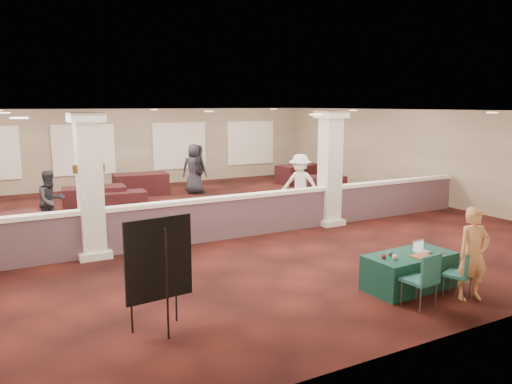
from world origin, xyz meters
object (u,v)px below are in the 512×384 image
easel_board (159,260)px  far_table_back_left (95,199)px  conf_chair_main (463,271)px  attendee_d (194,169)px  far_table_front_right (321,185)px  attendee_a (51,201)px  far_table_front_left (1,231)px  attendee_b (300,184)px  conf_chair_side (424,276)px  far_table_front_center (121,202)px  attendee_c (199,169)px  far_table_back_right (299,174)px  woman (473,254)px  far_table_back_center (141,184)px  near_table (409,271)px

easel_board → far_table_back_left: bearing=78.8°
conf_chair_main → attendee_d: (-0.24, 12.08, 0.46)m
far_table_front_right → attendee_a: bearing=-174.0°
attendee_d → conf_chair_main: bearing=122.0°
far_table_front_left → attendee_b: size_ratio=0.99×
far_table_front_right → attendee_b: size_ratio=0.95×
far_table_front_right → attendee_d: (-4.07, 2.55, 0.60)m
conf_chair_side → far_table_front_center: size_ratio=0.60×
far_table_front_center → attendee_c: 4.03m
far_table_back_right → attendee_d: size_ratio=1.02×
easel_board → attendee_c: attendee_c is taller
woman → attendee_a: bearing=138.3°
far_table_front_right → far_table_back_center: size_ratio=0.89×
far_table_back_left → easel_board: bearing=-95.2°
easel_board → attendee_c: 11.91m
far_table_front_right → woman: bearing=-111.3°
far_table_front_left → conf_chair_main: bearing=-46.8°
near_table → attendee_d: attendee_d is taller
far_table_front_left → attendee_c: size_ratio=1.00×
attendee_b → attendee_d: 5.22m
easel_board → far_table_front_center: (1.54, 8.85, -0.80)m
conf_chair_side → far_table_front_right: size_ratio=0.54×
conf_chair_side → attendee_b: 7.44m
conf_chair_main → far_table_back_left: (-4.24, 10.64, -0.11)m
near_table → conf_chair_side: conf_chair_side is taller
near_table → far_table_back_left: size_ratio=0.89×
conf_chair_side → far_table_back_right: 13.65m
woman → far_table_front_center: 10.84m
attendee_a → attendee_b: (7.01, -1.45, 0.11)m
far_table_back_left → attendee_d: attendee_d is taller
easel_board → far_table_front_left: easel_board is taller
conf_chair_side → easel_board: 4.34m
woman → attendee_d: 12.21m
near_table → far_table_back_right: size_ratio=0.87×
conf_chair_side → far_table_back_right: (5.69, 12.40, -0.17)m
attendee_b → attendee_a: bearing=-141.9°
far_table_back_center → far_table_back_right: bearing=-3.3°
conf_chair_side → far_table_front_left: bearing=124.1°
conf_chair_side → near_table: bearing=53.5°
attendee_a → far_table_front_center: bearing=10.8°
far_table_back_center → attendee_b: size_ratio=1.06×
far_table_back_left → attendee_a: size_ratio=1.17×
far_table_front_center → attendee_c: bearing=29.3°
far_table_back_left → attendee_c: size_ratio=1.04×
attendee_c → easel_board: bearing=-177.0°
far_table_front_left → attendee_b: 8.32m
conf_chair_main → far_table_back_left: bearing=91.7°
far_table_back_right → attendee_b: (-3.46, -5.31, 0.54)m
conf_chair_side → far_table_front_left: conf_chair_side is taller
conf_chair_main → easel_board: bearing=146.4°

